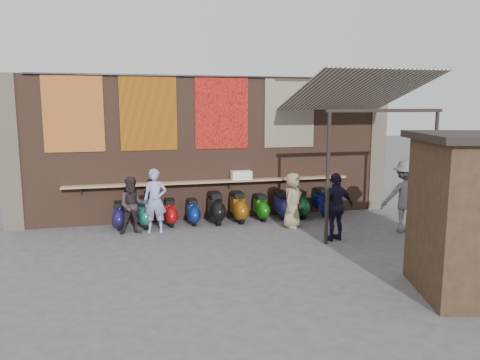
% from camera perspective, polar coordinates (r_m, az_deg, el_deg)
% --- Properties ---
extents(ground, '(70.00, 70.00, 0.00)m').
position_cam_1_polar(ground, '(11.08, -0.93, -7.69)').
color(ground, '#474749').
rests_on(ground, ground).
extents(brick_wall, '(10.00, 0.40, 4.00)m').
position_cam_1_polar(brick_wall, '(13.31, -3.67, 3.89)').
color(brick_wall, brown).
rests_on(brick_wall, ground).
extents(pier_left, '(0.50, 0.50, 4.00)m').
position_cam_1_polar(pier_left, '(13.35, -26.19, 3.00)').
color(pier_left, '#4C4238').
rests_on(pier_left, ground).
extents(pier_right, '(0.50, 0.50, 4.00)m').
position_cam_1_polar(pier_right, '(15.16, 16.07, 4.18)').
color(pier_right, '#4C4238').
rests_on(pier_right, ground).
extents(eating_counter, '(8.00, 0.32, 0.05)m').
position_cam_1_polar(eating_counter, '(13.06, -3.33, -0.19)').
color(eating_counter, '#9E7A51').
rests_on(eating_counter, brick_wall).
extents(shelf_box, '(0.56, 0.31, 0.25)m').
position_cam_1_polar(shelf_box, '(13.18, 0.15, 0.58)').
color(shelf_box, white).
rests_on(shelf_box, eating_counter).
extents(tapestry_redgold, '(1.50, 0.02, 2.00)m').
position_cam_1_polar(tapestry_redgold, '(12.85, -19.65, 7.68)').
color(tapestry_redgold, maroon).
rests_on(tapestry_redgold, brick_wall).
extents(tapestry_sun, '(1.50, 0.02, 2.00)m').
position_cam_1_polar(tapestry_sun, '(12.82, -11.09, 8.03)').
color(tapestry_sun, orange).
rests_on(tapestry_sun, brick_wall).
extents(tapestry_orange, '(1.50, 0.02, 2.00)m').
position_cam_1_polar(tapestry_orange, '(13.10, -2.23, 8.20)').
color(tapestry_orange, red).
rests_on(tapestry_orange, brick_wall).
extents(tapestry_multi, '(1.50, 0.02, 2.00)m').
position_cam_1_polar(tapestry_multi, '(13.66, 6.08, 8.19)').
color(tapestry_multi, teal).
rests_on(tapestry_multi, brick_wall).
extents(hang_rail, '(9.50, 0.06, 0.06)m').
position_cam_1_polar(hang_rail, '(13.05, -3.57, 12.49)').
color(hang_rail, black).
rests_on(hang_rail, brick_wall).
extents(scooter_stool_0, '(0.33, 0.73, 0.70)m').
position_cam_1_polar(scooter_stool_0, '(12.65, -14.53, -4.23)').
color(scooter_stool_0, '#1A144E').
rests_on(scooter_stool_0, ground).
extents(scooter_stool_1, '(0.38, 0.84, 0.80)m').
position_cam_1_polar(scooter_stool_1, '(12.65, -11.51, -3.89)').
color(scooter_stool_1, '#1A6B5D').
rests_on(scooter_stool_1, ground).
extents(scooter_stool_2, '(0.33, 0.73, 0.70)m').
position_cam_1_polar(scooter_stool_2, '(12.74, -8.50, -3.95)').
color(scooter_stool_2, '#AF0D0F').
rests_on(scooter_stool_2, ground).
extents(scooter_stool_3, '(0.32, 0.71, 0.67)m').
position_cam_1_polar(scooter_stool_3, '(12.79, -5.77, -3.89)').
color(scooter_stool_3, navy).
rests_on(scooter_stool_3, ground).
extents(scooter_stool_4, '(0.40, 0.88, 0.84)m').
position_cam_1_polar(scooter_stool_4, '(12.83, -2.96, -3.45)').
color(scooter_stool_4, black).
rests_on(scooter_stool_4, ground).
extents(scooter_stool_5, '(0.39, 0.86, 0.82)m').
position_cam_1_polar(scooter_stool_5, '(12.96, -0.19, -3.35)').
color(scooter_stool_5, '#7D480B').
rests_on(scooter_stool_5, ground).
extents(scooter_stool_6, '(0.34, 0.75, 0.72)m').
position_cam_1_polar(scooter_stool_6, '(13.21, 2.55, -3.35)').
color(scooter_stool_6, '#12630E').
rests_on(scooter_stool_6, ground).
extents(scooter_stool_7, '(0.37, 0.82, 0.78)m').
position_cam_1_polar(scooter_stool_7, '(13.35, 5.12, -3.10)').
color(scooter_stool_7, navy).
rests_on(scooter_stool_7, ground).
extents(scooter_stool_8, '(0.37, 0.82, 0.78)m').
position_cam_1_polar(scooter_stool_8, '(13.59, 7.27, -2.93)').
color(scooter_stool_8, '#0E471E').
rests_on(scooter_stool_8, ground).
extents(scooter_stool_9, '(0.38, 0.84, 0.80)m').
position_cam_1_polar(scooter_stool_9, '(13.87, 10.02, -2.71)').
color(scooter_stool_9, navy).
rests_on(scooter_stool_9, ground).
extents(diner_left, '(0.65, 0.49, 1.63)m').
position_cam_1_polar(diner_left, '(12.04, -10.32, -2.49)').
color(diner_left, '#8B90CB').
rests_on(diner_left, ground).
extents(diner_right, '(0.71, 0.56, 1.45)m').
position_cam_1_polar(diner_right, '(11.98, -12.93, -3.06)').
color(diner_right, '#2E2326').
rests_on(diner_right, ground).
extents(shopper_navy, '(1.01, 0.56, 1.63)m').
position_cam_1_polar(shopper_navy, '(11.34, 11.61, -3.22)').
color(shopper_navy, black).
rests_on(shopper_navy, ground).
extents(shopper_grey, '(1.33, 0.97, 1.85)m').
position_cam_1_polar(shopper_grey, '(12.56, 19.50, -1.88)').
color(shopper_grey, slate).
rests_on(shopper_grey, ground).
extents(shopper_tan, '(0.83, 0.84, 1.46)m').
position_cam_1_polar(shopper_tan, '(12.39, 6.41, -2.47)').
color(shopper_tan, '#897757').
rests_on(shopper_tan, ground).
extents(stall_sign, '(1.16, 0.37, 0.50)m').
position_cam_1_polar(stall_sign, '(9.64, 26.64, 0.43)').
color(stall_sign, gold).
rests_on(stall_sign, market_stall).
extents(stall_shelf, '(1.96, 0.66, 0.06)m').
position_cam_1_polar(stall_shelf, '(9.81, 26.25, -5.04)').
color(stall_shelf, '#473321').
rests_on(stall_shelf, market_stall).
extents(awning_canvas, '(3.20, 3.28, 0.97)m').
position_cam_1_polar(awning_canvas, '(12.72, 13.82, 10.41)').
color(awning_canvas, beige).
rests_on(awning_canvas, brick_wall).
extents(awning_ledger, '(3.30, 0.08, 0.12)m').
position_cam_1_polar(awning_ledger, '(14.16, 10.78, 11.96)').
color(awning_ledger, '#33261C').
rests_on(awning_ledger, brick_wall).
extents(awning_header, '(3.00, 0.08, 0.08)m').
position_cam_1_polar(awning_header, '(11.41, 17.31, 8.09)').
color(awning_header, black).
rests_on(awning_header, awning_post_left).
extents(awning_post_left, '(0.09, 0.09, 3.10)m').
position_cam_1_polar(awning_post_left, '(10.87, 10.64, 0.21)').
color(awning_post_left, black).
rests_on(awning_post_left, ground).
extents(awning_post_right, '(0.09, 0.09, 3.10)m').
position_cam_1_polar(awning_post_right, '(12.31, 22.54, 0.70)').
color(awning_post_right, black).
rests_on(awning_post_right, ground).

